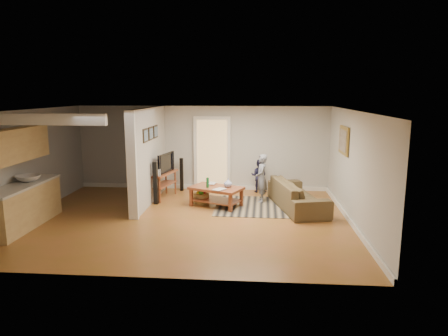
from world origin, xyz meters
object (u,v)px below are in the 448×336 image
(tv_console, at_px, (163,175))
(toy_basket, at_px, (201,198))
(speaker_left, at_px, (156,183))
(child, at_px, (261,202))
(toddler, at_px, (259,192))
(sofa, at_px, (297,208))
(coffee_table, at_px, (217,191))
(speaker_right, at_px, (182,174))

(tv_console, distance_m, toy_basket, 1.31)
(speaker_left, relative_size, child, 0.87)
(speaker_left, relative_size, toddler, 1.16)
(sofa, xyz_separation_m, coffee_table, (-2.04, 0.01, 0.40))
(toy_basket, bearing_deg, toddler, 41.72)
(speaker_right, relative_size, child, 0.76)
(child, bearing_deg, coffee_table, -67.37)
(sofa, bearing_deg, coffee_table, 76.59)
(tv_console, xyz_separation_m, toddler, (2.64, 0.90, -0.66))
(toddler, bearing_deg, speaker_right, 12.94)
(sofa, height_order, tv_console, tv_console)
(tv_console, distance_m, speaker_right, 0.98)
(sofa, distance_m, speaker_right, 3.65)
(speaker_left, bearing_deg, speaker_right, 80.11)
(toy_basket, bearing_deg, speaker_left, -173.26)
(sofa, relative_size, toy_basket, 5.65)
(child, bearing_deg, speaker_left, -82.66)
(child, bearing_deg, toddler, -178.56)
(coffee_table, bearing_deg, speaker_left, 177.31)
(toddler, bearing_deg, toy_basket, 54.80)
(speaker_right, bearing_deg, coffee_table, -53.77)
(speaker_right, bearing_deg, speaker_left, -106.57)
(toddler, bearing_deg, child, 106.20)
(coffee_table, bearing_deg, child, 24.31)
(speaker_left, bearing_deg, tv_console, 89.54)
(coffee_table, xyz_separation_m, tv_console, (-1.56, 0.67, 0.27))
(toy_basket, xyz_separation_m, child, (1.58, 0.30, -0.15))
(coffee_table, xyz_separation_m, toy_basket, (-0.44, 0.22, -0.24))
(tv_console, distance_m, toddler, 2.87)
(coffee_table, bearing_deg, toddler, 55.49)
(toy_basket, relative_size, child, 0.32)
(coffee_table, bearing_deg, tv_console, 156.69)
(coffee_table, distance_m, toy_basket, 0.55)
(speaker_right, height_order, toddler, speaker_right)
(tv_console, distance_m, speaker_left, 0.61)
(sofa, height_order, coffee_table, coffee_table)
(sofa, relative_size, speaker_left, 2.10)
(child, bearing_deg, toy_basket, -80.98)
(speaker_left, bearing_deg, toy_basket, 12.12)
(speaker_left, distance_m, toy_basket, 1.26)
(sofa, distance_m, speaker_left, 3.70)
(speaker_right, relative_size, toy_basket, 2.35)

